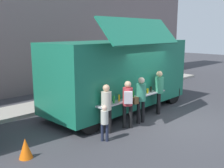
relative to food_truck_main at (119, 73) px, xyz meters
The scene contains 9 objects.
ground_plane 2.91m from the food_truck_main, 81.14° to the right, with size 60.00×60.00×0.00m, color #38383D.
food_truck_main is the anchor object (origin of this frame).
traffic_cone_orange 5.20m from the food_truck_main, 165.76° to the right, with size 0.36×0.36×0.55m, color orange.
trash_bin 4.71m from the food_truck_main, 30.47° to the left, with size 0.60×0.60×0.95m, color #2F6438.
customer_front_ordering 1.82m from the food_truck_main, 109.90° to the right, with size 0.56×0.34×1.69m.
customer_mid_with_backpack 2.22m from the food_truck_main, 128.84° to the right, with size 0.51×0.51×1.65m.
customer_rear_waiting 2.69m from the food_truck_main, 145.70° to the right, with size 0.33×0.33×1.63m.
customer_extra_browsing 1.73m from the food_truck_main, 59.92° to the right, with size 0.36×0.36×1.75m.
child_near_queue 3.39m from the food_truck_main, 144.28° to the right, with size 0.23×0.23×1.13m.
Camera 1 is at (-8.20, -4.98, 3.27)m, focal length 42.29 mm.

